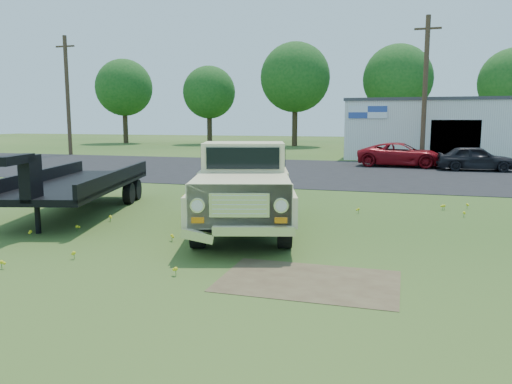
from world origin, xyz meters
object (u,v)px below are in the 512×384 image
flatbed_trailer (79,180)px  red_pickup (401,155)px  vintage_pickup_truck (244,186)px  dark_sedan (475,158)px

flatbed_trailer → red_pickup: flatbed_trailer is taller
vintage_pickup_truck → flatbed_trailer: 5.40m
vintage_pickup_truck → dark_sedan: size_ratio=1.54×
dark_sedan → red_pickup: bearing=68.9°
flatbed_trailer → red_pickup: bearing=47.8°
vintage_pickup_truck → flatbed_trailer: (-5.34, 0.75, -0.11)m
red_pickup → flatbed_trailer: bearing=156.8°
flatbed_trailer → dark_sedan: (12.74, 16.39, -0.32)m
vintage_pickup_truck → dark_sedan: bearing=50.5°
red_pickup → dark_sedan: 4.04m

